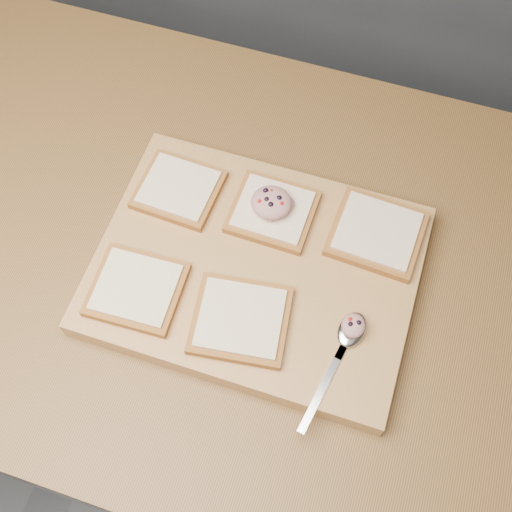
{
  "coord_description": "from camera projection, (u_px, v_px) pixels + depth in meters",
  "views": [
    {
      "loc": [
        0.18,
        -0.42,
        1.77
      ],
      "look_at": [
        0.05,
        -0.03,
        0.96
      ],
      "focal_mm": 45.0,
      "sensor_mm": 36.0,
      "label": 1
    }
  ],
  "objects": [
    {
      "name": "bread_far_right",
      "position": [
        377.0,
        233.0,
        0.94
      ],
      "size": [
        0.14,
        0.13,
        0.02
      ],
      "color": "#9F5A29",
      "rests_on": "cutting_board"
    },
    {
      "name": "island_counter",
      "position": [
        238.0,
        345.0,
        1.38
      ],
      "size": [
        2.0,
        0.8,
        0.9
      ],
      "color": "slate",
      "rests_on": "ground"
    },
    {
      "name": "ground",
      "position": [
        242.0,
        398.0,
        1.78
      ],
      "size": [
        4.0,
        4.0,
        0.0
      ],
      "primitive_type": "plane",
      "color": "#515459",
      "rests_on": "ground"
    },
    {
      "name": "bread_far_center",
      "position": [
        273.0,
        211.0,
        0.96
      ],
      "size": [
        0.12,
        0.11,
        0.02
      ],
      "color": "#9F5A29",
      "rests_on": "cutting_board"
    },
    {
      "name": "bread_near_center",
      "position": [
        241.0,
        320.0,
        0.88
      ],
      "size": [
        0.14,
        0.14,
        0.02
      ],
      "color": "#9F5A29",
      "rests_on": "cutting_board"
    },
    {
      "name": "cutting_board",
      "position": [
        256.0,
        270.0,
        0.94
      ],
      "size": [
        0.46,
        0.35,
        0.04
      ],
      "primitive_type": "cube",
      "color": "tan",
      "rests_on": "island_counter"
    },
    {
      "name": "spoon_salad",
      "position": [
        353.0,
        325.0,
        0.86
      ],
      "size": [
        0.03,
        0.04,
        0.02
      ],
      "color": "tan",
      "rests_on": "spoon"
    },
    {
      "name": "bread_near_left",
      "position": [
        137.0,
        289.0,
        0.9
      ],
      "size": [
        0.13,
        0.12,
        0.02
      ],
      "color": "#9F5A29",
      "rests_on": "cutting_board"
    },
    {
      "name": "bread_far_left",
      "position": [
        179.0,
        189.0,
        0.98
      ],
      "size": [
        0.12,
        0.12,
        0.02
      ],
      "color": "#9F5A29",
      "rests_on": "cutting_board"
    },
    {
      "name": "tuna_salad_dollop",
      "position": [
        271.0,
        202.0,
        0.94
      ],
      "size": [
        0.06,
        0.06,
        0.03
      ],
      "color": "tan",
      "rests_on": "bread_far_center"
    },
    {
      "name": "spoon",
      "position": [
        348.0,
        338.0,
        0.87
      ],
      "size": [
        0.06,
        0.19,
        0.01
      ],
      "color": "silver",
      "rests_on": "cutting_board"
    }
  ]
}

